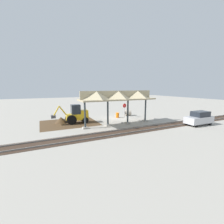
# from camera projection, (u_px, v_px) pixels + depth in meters

# --- Properties ---
(ground_plane) EXTENTS (120.00, 120.00, 0.00)m
(ground_plane) POSITION_uv_depth(u_px,v_px,m) (116.00, 118.00, 26.38)
(ground_plane) COLOR #9E998E
(dirt_work_zone) EXTENTS (8.22, 7.00, 0.01)m
(dirt_work_zone) POSITION_uv_depth(u_px,v_px,m) (69.00, 123.00, 22.81)
(dirt_work_zone) COLOR #4C3823
(dirt_work_zone) RESTS_ON ground
(platform_canopy) EXTENTS (10.94, 3.20, 4.90)m
(platform_canopy) POSITION_uv_depth(u_px,v_px,m) (118.00, 96.00, 21.10)
(platform_canopy) COLOR #9E998E
(platform_canopy) RESTS_ON ground
(rail_tracks) EXTENTS (60.00, 2.58, 0.15)m
(rail_tracks) POSITION_uv_depth(u_px,v_px,m) (144.00, 129.00, 19.44)
(rail_tracks) COLOR slate
(rail_tracks) RESTS_ON ground
(stop_sign) EXTENTS (0.75, 0.18, 2.51)m
(stop_sign) POSITION_uv_depth(u_px,v_px,m) (125.00, 107.00, 26.78)
(stop_sign) COLOR gray
(stop_sign) RESTS_ON ground
(backhoe) EXTENTS (5.27, 1.74, 2.82)m
(backhoe) POSITION_uv_depth(u_px,v_px,m) (76.00, 115.00, 22.50)
(backhoe) COLOR yellow
(backhoe) RESTS_ON ground
(dirt_mound) EXTENTS (3.77, 3.77, 1.83)m
(dirt_mound) POSITION_uv_depth(u_px,v_px,m) (61.00, 123.00, 22.85)
(dirt_mound) COLOR #4C3823
(dirt_mound) RESTS_ON ground
(concrete_pipe) EXTENTS (1.33, 1.32, 1.06)m
(concrete_pipe) POSITION_uv_depth(u_px,v_px,m) (128.00, 113.00, 28.65)
(concrete_pipe) COLOR #9E9384
(concrete_pipe) RESTS_ON ground
(distant_parked_car) EXTENTS (4.25, 1.87, 1.98)m
(distant_parked_car) POSITION_uv_depth(u_px,v_px,m) (199.00, 118.00, 21.45)
(distant_parked_car) COLOR #B7B7BC
(distant_parked_car) RESTS_ON ground
(traffic_barrel) EXTENTS (0.56, 0.56, 0.90)m
(traffic_barrel) POSITION_uv_depth(u_px,v_px,m) (117.00, 115.00, 26.73)
(traffic_barrel) COLOR orange
(traffic_barrel) RESTS_ON ground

